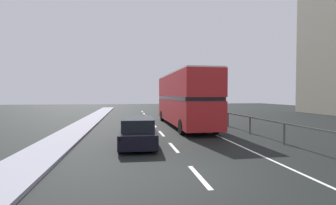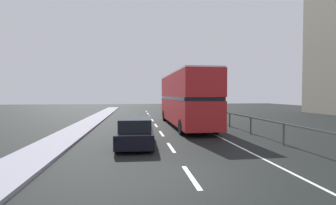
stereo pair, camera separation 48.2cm
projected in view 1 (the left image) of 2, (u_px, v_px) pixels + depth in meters
The scene contains 5 objects.
ground_plane at pixel (197, 176), 7.76m from camera, with size 75.02×120.00×0.10m, color black.
lane_paint_markings at pixel (189, 132), 16.65m from camera, with size 3.49×46.00×0.01m.
bridge_side_railing at pixel (238, 117), 17.54m from camera, with size 0.10×42.00×1.13m.
double_decker_bus_red at pixel (184, 98), 19.58m from camera, with size 2.68×11.31×4.27m.
hatchback_car_near at pixel (138, 132), 12.15m from camera, with size 1.91×4.45×1.40m.
Camera 1 is at (-2.20, -7.41, 2.56)m, focal length 25.83 mm.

